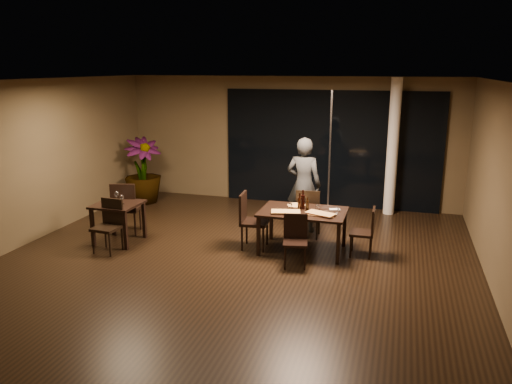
% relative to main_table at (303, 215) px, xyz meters
% --- Properties ---
extents(ground, '(8.00, 8.00, 0.00)m').
position_rel_main_table_xyz_m(ground, '(-1.00, -0.80, -0.68)').
color(ground, black).
rests_on(ground, ground).
extents(wall_back, '(8.00, 0.10, 3.00)m').
position_rel_main_table_xyz_m(wall_back, '(-1.00, 3.25, 0.82)').
color(wall_back, brown).
rests_on(wall_back, ground).
extents(wall_front, '(8.00, 0.10, 3.00)m').
position_rel_main_table_xyz_m(wall_front, '(-1.00, -4.85, 0.82)').
color(wall_front, brown).
rests_on(wall_front, ground).
extents(wall_left, '(0.10, 8.00, 3.00)m').
position_rel_main_table_xyz_m(wall_left, '(-5.05, -0.80, 0.82)').
color(wall_left, brown).
rests_on(wall_left, ground).
extents(wall_right, '(0.10, 8.00, 3.00)m').
position_rel_main_table_xyz_m(wall_right, '(3.05, -0.80, 0.82)').
color(wall_right, brown).
rests_on(wall_right, ground).
extents(ceiling, '(8.00, 8.00, 0.04)m').
position_rel_main_table_xyz_m(ceiling, '(-1.00, -0.80, 2.34)').
color(ceiling, silver).
rests_on(ceiling, wall_back).
extents(window_panel, '(5.00, 0.06, 2.70)m').
position_rel_main_table_xyz_m(window_panel, '(0.00, 3.16, 0.67)').
color(window_panel, black).
rests_on(window_panel, ground).
extents(column, '(0.24, 0.24, 3.00)m').
position_rel_main_table_xyz_m(column, '(1.40, 2.85, 0.82)').
color(column, white).
rests_on(column, ground).
extents(main_table, '(1.50, 1.00, 0.75)m').
position_rel_main_table_xyz_m(main_table, '(0.00, 0.00, 0.00)').
color(main_table, black).
rests_on(main_table, ground).
extents(side_table, '(0.80, 0.80, 0.75)m').
position_rel_main_table_xyz_m(side_table, '(-3.40, -0.50, -0.05)').
color(side_table, black).
rests_on(side_table, ground).
extents(chair_main_far, '(0.47, 0.47, 0.97)m').
position_rel_main_table_xyz_m(chair_main_far, '(-0.03, 0.71, -0.13)').
color(chair_main_far, black).
rests_on(chair_main_far, ground).
extents(chair_main_near, '(0.47, 0.47, 0.85)m').
position_rel_main_table_xyz_m(chair_main_near, '(0.00, -0.65, -0.20)').
color(chair_main_near, black).
rests_on(chair_main_near, ground).
extents(chair_main_left, '(0.51, 0.51, 1.02)m').
position_rel_main_table_xyz_m(chair_main_left, '(-0.95, -0.10, -0.11)').
color(chair_main_left, black).
rests_on(chair_main_left, ground).
extents(chair_main_right, '(0.40, 0.40, 0.86)m').
position_rel_main_table_xyz_m(chair_main_right, '(1.10, 0.08, -0.19)').
color(chair_main_right, black).
rests_on(chair_main_right, ground).
extents(chair_side_far, '(0.59, 0.59, 1.04)m').
position_rel_main_table_xyz_m(chair_side_far, '(-3.50, -0.07, -0.09)').
color(chair_side_far, black).
rests_on(chair_side_far, ground).
extents(chair_side_near, '(0.47, 0.47, 0.94)m').
position_rel_main_table_xyz_m(chair_side_near, '(-3.31, -0.95, -0.15)').
color(chair_side_near, black).
rests_on(chair_side_near, ground).
extents(diner, '(0.67, 0.48, 1.89)m').
position_rel_main_table_xyz_m(diner, '(-0.22, 1.14, 0.27)').
color(diner, '#2B2E30').
rests_on(diner, ground).
extents(potted_plant, '(1.20, 1.20, 1.57)m').
position_rel_main_table_xyz_m(potted_plant, '(-4.34, 2.16, 0.11)').
color(potted_plant, '#1C4918').
rests_on(potted_plant, ground).
extents(pizza_board_left, '(0.54, 0.35, 0.01)m').
position_rel_main_table_xyz_m(pizza_board_left, '(-0.26, -0.23, 0.08)').
color(pizza_board_left, '#4E2D19').
rests_on(pizza_board_left, main_table).
extents(pizza_board_right, '(0.51, 0.28, 0.01)m').
position_rel_main_table_xyz_m(pizza_board_right, '(0.34, -0.18, 0.08)').
color(pizza_board_right, '#492D17').
rests_on(pizza_board_right, main_table).
extents(oblong_pizza_left, '(0.52, 0.34, 0.02)m').
position_rel_main_table_xyz_m(oblong_pizza_left, '(-0.26, -0.23, 0.10)').
color(oblong_pizza_left, maroon).
rests_on(oblong_pizza_left, pizza_board_left).
extents(oblong_pizza_right, '(0.52, 0.38, 0.02)m').
position_rel_main_table_xyz_m(oblong_pizza_right, '(0.34, -0.18, 0.10)').
color(oblong_pizza_right, maroon).
rests_on(oblong_pizza_right, pizza_board_right).
extents(round_pizza, '(0.32, 0.32, 0.01)m').
position_rel_main_table_xyz_m(round_pizza, '(-0.18, 0.27, 0.08)').
color(round_pizza, red).
rests_on(round_pizza, main_table).
extents(bottle_a, '(0.07, 0.07, 0.32)m').
position_rel_main_table_xyz_m(bottle_a, '(-0.07, 0.01, 0.23)').
color(bottle_a, black).
rests_on(bottle_a, main_table).
extents(bottle_b, '(0.06, 0.06, 0.25)m').
position_rel_main_table_xyz_m(bottle_b, '(0.07, 0.01, 0.20)').
color(bottle_b, black).
rests_on(bottle_b, main_table).
extents(bottle_c, '(0.08, 0.08, 0.35)m').
position_rel_main_table_xyz_m(bottle_c, '(-0.03, 0.11, 0.25)').
color(bottle_c, black).
rests_on(bottle_c, main_table).
extents(tumbler_left, '(0.07, 0.07, 0.08)m').
position_rel_main_table_xyz_m(tumbler_left, '(-0.25, 0.09, 0.12)').
color(tumbler_left, white).
rests_on(tumbler_left, main_table).
extents(tumbler_right, '(0.08, 0.08, 0.09)m').
position_rel_main_table_xyz_m(tumbler_right, '(0.24, 0.11, 0.12)').
color(tumbler_right, white).
rests_on(tumbler_right, main_table).
extents(napkin_near, '(0.20, 0.15, 0.01)m').
position_rel_main_table_xyz_m(napkin_near, '(0.51, -0.10, 0.08)').
color(napkin_near, silver).
rests_on(napkin_near, main_table).
extents(napkin_far, '(0.20, 0.15, 0.01)m').
position_rel_main_table_xyz_m(napkin_far, '(0.53, 0.21, 0.08)').
color(napkin_far, white).
rests_on(napkin_far, main_table).
extents(wine_glass_a, '(0.08, 0.08, 0.19)m').
position_rel_main_table_xyz_m(wine_glass_a, '(-3.47, -0.39, 0.17)').
color(wine_glass_a, white).
rests_on(wine_glass_a, side_table).
extents(wine_glass_b, '(0.08, 0.08, 0.17)m').
position_rel_main_table_xyz_m(wine_glass_b, '(-3.29, -0.52, 0.16)').
color(wine_glass_b, white).
rests_on(wine_glass_b, side_table).
extents(side_napkin, '(0.19, 0.13, 0.01)m').
position_rel_main_table_xyz_m(side_napkin, '(-3.38, -0.74, 0.08)').
color(side_napkin, silver).
rests_on(side_napkin, side_table).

